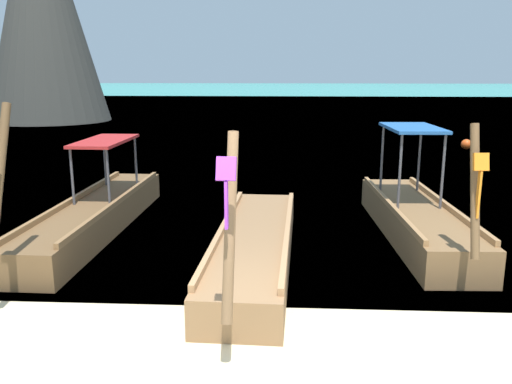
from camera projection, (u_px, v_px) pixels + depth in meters
The scene contains 7 objects.
ground at pixel (240, 358), 5.95m from camera, with size 120.00×120.00×0.00m, color beige.
sea_water at pixel (281, 96), 65.59m from camera, with size 120.00×120.00×0.00m, color #2DB29E.
longtail_boat_yellow_ribbon at pixel (96, 214), 10.53m from camera, with size 1.13×6.80×2.72m.
longtail_boat_violet_ribbon at pixel (255, 247), 8.78m from camera, with size 1.35×6.05×2.51m.
longtail_boat_orange_ribbon at pixel (416, 218), 10.16m from camera, with size 1.33×5.53×2.44m.
karst_rock at pixel (40, 2), 31.97m from camera, with size 7.44×7.37×14.55m.
mooring_buoy_near at pixel (466, 144), 21.35m from camera, with size 0.42×0.42×0.42m.
Camera 1 is at (0.47, -5.36, 3.15)m, focal length 37.25 mm.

